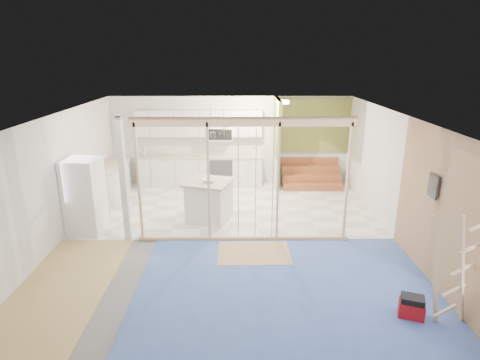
{
  "coord_description": "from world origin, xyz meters",
  "views": [
    {
      "loc": [
        0.16,
        -7.67,
        3.73
      ],
      "look_at": [
        0.24,
        0.6,
        1.14
      ],
      "focal_mm": 30.0,
      "sensor_mm": 36.0,
      "label": 1
    }
  ],
  "objects_px": {
    "fridge": "(85,196)",
    "toolbox": "(412,307)",
    "island": "(209,201)",
    "ladder": "(452,271)"
  },
  "relations": [
    {
      "from": "fridge",
      "to": "toolbox",
      "type": "distance_m",
      "value": 6.62
    },
    {
      "from": "toolbox",
      "to": "fridge",
      "type": "bearing_deg",
      "value": 172.64
    },
    {
      "from": "island",
      "to": "toolbox",
      "type": "distance_m",
      "value": 4.92
    },
    {
      "from": "fridge",
      "to": "ladder",
      "type": "relative_size",
      "value": 0.96
    },
    {
      "from": "fridge",
      "to": "island",
      "type": "distance_m",
      "value": 2.72
    },
    {
      "from": "fridge",
      "to": "ladder",
      "type": "xyz_separation_m",
      "value": [
        6.23,
        -3.25,
        0.05
      ]
    },
    {
      "from": "fridge",
      "to": "island",
      "type": "relative_size",
      "value": 1.34
    },
    {
      "from": "island",
      "to": "fridge",
      "type": "bearing_deg",
      "value": -147.87
    },
    {
      "from": "fridge",
      "to": "toolbox",
      "type": "relative_size",
      "value": 3.84
    },
    {
      "from": "fridge",
      "to": "island",
      "type": "xyz_separation_m",
      "value": [
        2.61,
        0.65,
        -0.35
      ]
    }
  ]
}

